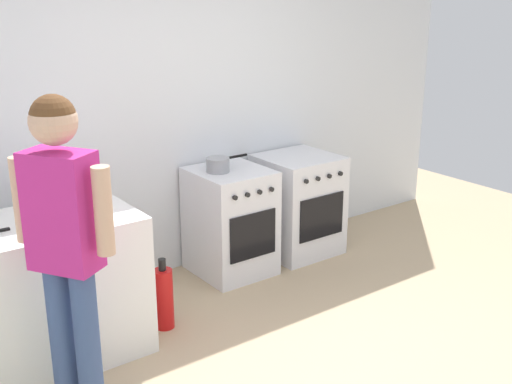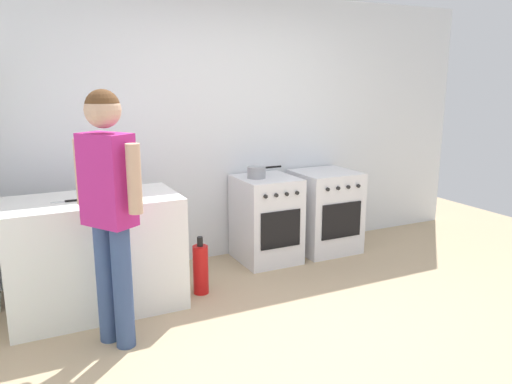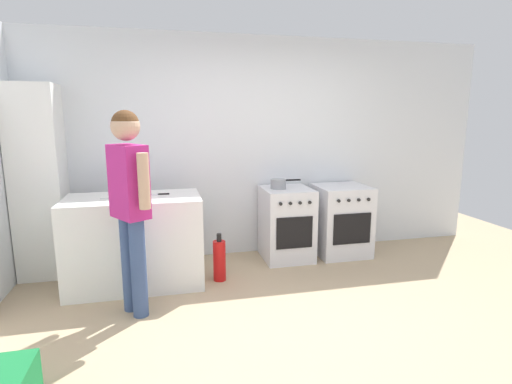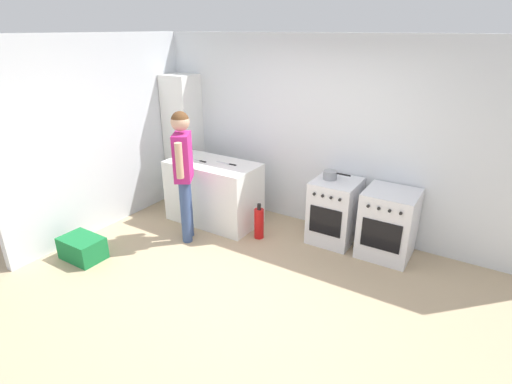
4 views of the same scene
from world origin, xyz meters
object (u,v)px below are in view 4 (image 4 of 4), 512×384
object	(u,v)px
recycling_crate_lower	(83,248)
larder_cabinet	(184,139)
pot	(330,175)
knife_carving	(227,164)
fire_extinguisher	(259,223)
knife_paring	(201,161)
oven_left	(334,211)
person	(183,165)
oven_right	(388,224)

from	to	relation	value
recycling_crate_lower	larder_cabinet	size ratio (longest dim) A/B	0.26
pot	knife_carving	world-z (taller)	pot
recycling_crate_lower	fire_extinguisher	bearing A→B (deg)	45.52
knife_paring	oven_left	bearing A→B (deg)	12.70
knife_paring	knife_carving	xyz separation A→B (m)	(0.37, 0.11, -0.00)
pot	person	world-z (taller)	person
knife_carving	recycling_crate_lower	distance (m)	2.14
oven_right	recycling_crate_lower	bearing A→B (deg)	-146.50
oven_left	fire_extinguisher	bearing A→B (deg)	-151.22
oven_right	knife_paring	xyz separation A→B (m)	(-2.57, -0.42, 0.48)
oven_left	knife_carving	size ratio (longest dim) A/B	2.57
oven_right	person	distance (m)	2.65
oven_left	larder_cabinet	bearing A→B (deg)	177.79
oven_left	recycling_crate_lower	distance (m)	3.22
recycling_crate_lower	knife_carving	bearing A→B (deg)	61.81
oven_left	person	bearing A→B (deg)	-149.08
oven_right	knife_carving	bearing A→B (deg)	-171.85
oven_left	larder_cabinet	size ratio (longest dim) A/B	0.42
knife_paring	person	world-z (taller)	person
knife_carving	larder_cabinet	xyz separation A→B (m)	(-1.15, 0.42, 0.10)
knife_paring	pot	bearing A→B (deg)	13.69
fire_extinguisher	knife_paring	bearing A→B (deg)	176.74
recycling_crate_lower	oven_left	bearing A→B (deg)	40.41
oven_right	pot	world-z (taller)	pot
oven_right	pot	bearing A→B (deg)	179.26
recycling_crate_lower	larder_cabinet	distance (m)	2.35
knife_paring	larder_cabinet	size ratio (longest dim) A/B	0.11
person	recycling_crate_lower	bearing A→B (deg)	-125.51
oven_right	fire_extinguisher	distance (m)	1.65
pot	larder_cabinet	world-z (taller)	larder_cabinet
oven_left	pot	bearing A→B (deg)	174.07
knife_carving	larder_cabinet	size ratio (longest dim) A/B	0.17
oven_left	pot	size ratio (longest dim) A/B	2.36
person	fire_extinguisher	bearing A→B (deg)	33.12
oven_left	knife_paring	world-z (taller)	knife_paring
oven_left	larder_cabinet	xyz separation A→B (m)	(-2.65, 0.10, 0.57)
knife_carving	larder_cabinet	bearing A→B (deg)	160.16
knife_paring	recycling_crate_lower	world-z (taller)	knife_paring
pot	knife_paring	distance (m)	1.82
knife_carving	recycling_crate_lower	bearing A→B (deg)	-118.19
person	larder_cabinet	distance (m)	1.47
knife_paring	person	xyz separation A→B (m)	(0.19, -0.58, 0.14)
person	knife_paring	bearing A→B (deg)	108.54
oven_left	recycling_crate_lower	xyz separation A→B (m)	(-2.44, -2.08, -0.29)
larder_cabinet	fire_extinguisher	bearing A→B (deg)	-18.05
pot	fire_extinguisher	bearing A→B (deg)	-147.66
oven_right	fire_extinguisher	bearing A→B (deg)	-163.06
fire_extinguisher	larder_cabinet	bearing A→B (deg)	161.95
pot	fire_extinguisher	world-z (taller)	pot
fire_extinguisher	larder_cabinet	distance (m)	2.03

